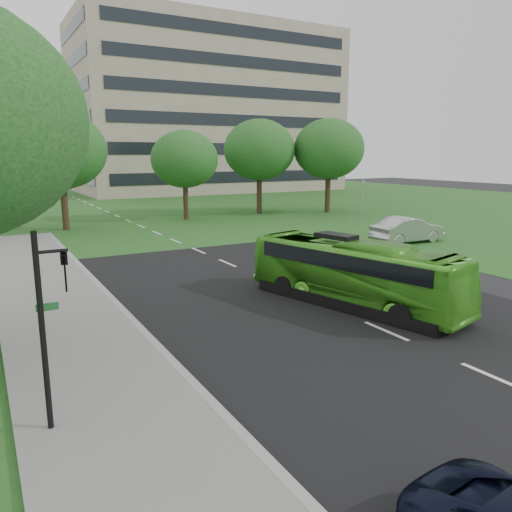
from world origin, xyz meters
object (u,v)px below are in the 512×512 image
at_px(tree_park_d, 259,150).
at_px(traffic_light, 48,318).
at_px(tree_park_e, 329,149).
at_px(sedan, 407,230).
at_px(tree_park_c, 185,159).
at_px(bus, 354,273).
at_px(tree_park_b, 60,151).
at_px(office_building, 208,111).
at_px(camera_pole, 362,197).

distance_m(tree_park_d, traffic_light, 39.88).
relative_size(tree_park_e, sedan, 1.77).
distance_m(tree_park_d, sedan, 19.83).
relative_size(tree_park_d, tree_park_e, 0.99).
bearing_deg(traffic_light, sedan, 40.45).
bearing_deg(tree_park_c, bus, -97.85).
relative_size(tree_park_d, traffic_light, 2.11).
height_order(tree_park_b, tree_park_c, tree_park_b).
relative_size(tree_park_c, bus, 0.87).
relative_size(office_building, tree_park_d, 4.42).
bearing_deg(camera_pole, office_building, 59.26).
height_order(tree_park_d, tree_park_e, tree_park_e).
bearing_deg(tree_park_e, office_building, 85.70).
relative_size(bus, camera_pole, 2.47).
relative_size(tree_park_b, bus, 0.99).
bearing_deg(tree_park_c, tree_park_d, 5.67).
bearing_deg(tree_park_b, sedan, -42.04).
xyz_separation_m(office_building, bus, (-20.96, -61.06, -11.24)).
height_order(tree_park_c, sedan, tree_park_c).
bearing_deg(tree_park_b, tree_park_e, -0.48).
relative_size(tree_park_b, sedan, 1.71).
distance_m(tree_park_e, bus, 32.08).
relative_size(office_building, tree_park_e, 4.35).
bearing_deg(office_building, tree_park_d, -105.65).
xyz_separation_m(tree_park_e, camera_pole, (-3.31, -8.94, -3.90)).
bearing_deg(office_building, tree_park_c, -117.04).
distance_m(office_building, tree_park_e, 35.85).
distance_m(tree_park_e, traffic_light, 42.33).
height_order(office_building, tree_park_c, office_building).
xyz_separation_m(tree_park_c, camera_pole, (11.22, -10.49, -2.95)).
height_order(tree_park_c, tree_park_e, tree_park_e).
bearing_deg(tree_park_d, traffic_light, -125.60).
height_order(tree_park_d, camera_pole, tree_park_d).
height_order(office_building, bus, office_building).
xyz_separation_m(bus, sedan, (12.21, 9.10, -0.40)).
distance_m(tree_park_b, camera_pole, 23.75).
bearing_deg(tree_park_e, tree_park_c, 173.90).
bearing_deg(bus, tree_park_d, 52.84).
distance_m(tree_park_d, camera_pole, 12.33).
bearing_deg(tree_park_d, tree_park_e, -19.68).
distance_m(tree_park_c, sedan, 20.64).
distance_m(bus, camera_pole, 22.64).
bearing_deg(tree_park_c, sedan, -65.29).
xyz_separation_m(office_building, tree_park_b, (-27.57, -34.99, -6.48)).
bearing_deg(tree_park_c, office_building, 62.96).
distance_m(tree_park_d, tree_park_e, 6.96).
xyz_separation_m(office_building, camera_pole, (-5.96, -44.14, -10.14)).
bearing_deg(camera_pole, sedan, -132.71).
xyz_separation_m(tree_park_e, traffic_light, (-29.67, -29.95, -3.73)).
xyz_separation_m(tree_park_c, sedan, (8.42, -18.31, -4.45)).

